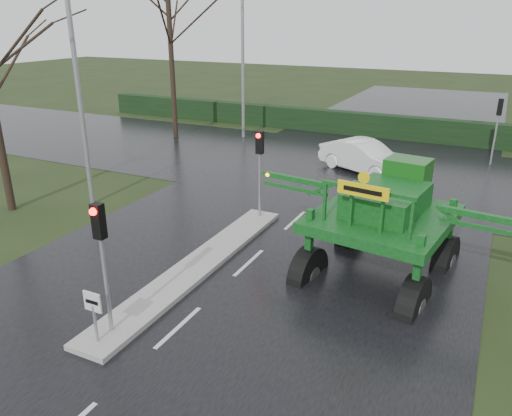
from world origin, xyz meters
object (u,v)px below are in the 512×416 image
at_px(traffic_signal_mid, 260,156).
at_px(traffic_signal_far, 498,117).
at_px(street_light_left_near, 80,58).
at_px(white_sedan, 363,172).
at_px(street_light_left_far, 247,42).
at_px(keep_left_sign, 93,309).
at_px(traffic_signal_near, 101,242).
at_px(crop_sprayer, 314,208).

bearing_deg(traffic_signal_mid, traffic_signal_far, 58.07).
height_order(street_light_left_near, white_sedan, street_light_left_near).
bearing_deg(street_light_left_far, white_sedan, -26.18).
distance_m(traffic_signal_mid, street_light_left_far, 14.68).
distance_m(keep_left_sign, traffic_signal_near, 1.61).
bearing_deg(keep_left_sign, street_light_left_far, 107.78).
distance_m(street_light_left_near, crop_sprayer, 11.04).
xyz_separation_m(traffic_signal_mid, street_light_left_near, (-6.89, -1.49, 3.40)).
relative_size(traffic_signal_far, crop_sprayer, 0.43).
bearing_deg(traffic_signal_near, traffic_signal_mid, 90.00).
distance_m(street_light_left_near, street_light_left_far, 14.00).
height_order(traffic_signal_far, crop_sprayer, crop_sprayer).
bearing_deg(traffic_signal_near, street_light_left_near, 134.53).
xyz_separation_m(traffic_signal_mid, crop_sprayer, (3.32, -3.19, -0.43)).
xyz_separation_m(traffic_signal_far, street_light_left_far, (-14.69, -0.01, 3.40)).
bearing_deg(traffic_signal_far, street_light_left_far, 0.03).
distance_m(traffic_signal_mid, street_light_left_near, 7.83).
relative_size(traffic_signal_far, street_light_left_far, 0.35).
height_order(keep_left_sign, crop_sprayer, crop_sprayer).
bearing_deg(traffic_signal_mid, keep_left_sign, -90.00).
height_order(traffic_signal_mid, street_light_left_far, street_light_left_far).
bearing_deg(white_sedan, street_light_left_near, 162.26).
height_order(street_light_left_near, street_light_left_far, same).
distance_m(traffic_signal_far, street_light_left_far, 15.08).
relative_size(keep_left_sign, street_light_left_far, 0.14).
distance_m(traffic_signal_near, crop_sprayer, 6.28).
bearing_deg(street_light_left_near, white_sedan, 47.30).
bearing_deg(traffic_signal_far, traffic_signal_mid, 58.07).
distance_m(traffic_signal_near, street_light_left_far, 22.37).
xyz_separation_m(traffic_signal_mid, street_light_left_far, (-6.89, 12.51, 3.40)).
distance_m(street_light_left_near, white_sedan, 14.41).
relative_size(keep_left_sign, crop_sprayer, 0.17).
xyz_separation_m(keep_left_sign, white_sedan, (1.99, 17.13, -1.06)).
height_order(keep_left_sign, traffic_signal_far, traffic_signal_far).
xyz_separation_m(street_light_left_near, white_sedan, (8.89, 9.63, -5.99)).
bearing_deg(traffic_signal_far, traffic_signal_near, 69.64).
relative_size(traffic_signal_mid, traffic_signal_far, 1.00).
relative_size(traffic_signal_near, traffic_signal_mid, 1.00).
bearing_deg(traffic_signal_near, traffic_signal_far, 69.64).
bearing_deg(street_light_left_far, street_light_left_near, -90.00).
bearing_deg(street_light_left_near, traffic_signal_far, 43.63).
bearing_deg(crop_sprayer, traffic_signal_near, -114.03).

